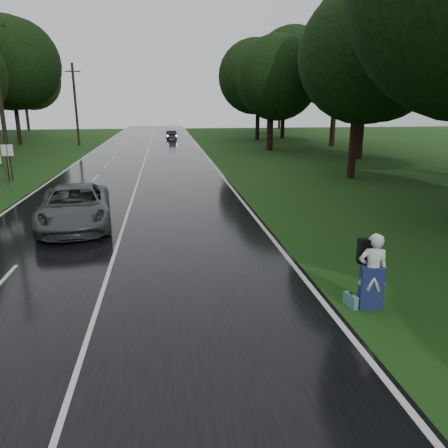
# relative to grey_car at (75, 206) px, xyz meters

# --- Properties ---
(ground) EXTENTS (160.00, 160.00, 0.00)m
(ground) POSITION_rel_grey_car_xyz_m (1.96, -7.74, -0.88)
(ground) COLOR #1C4213
(ground) RESTS_ON ground
(road) EXTENTS (12.00, 140.00, 0.04)m
(road) POSITION_rel_grey_car_xyz_m (1.96, 12.26, -0.86)
(road) COLOR black
(road) RESTS_ON ground
(lane_center) EXTENTS (0.12, 140.00, 0.01)m
(lane_center) POSITION_rel_grey_car_xyz_m (1.96, 12.26, -0.84)
(lane_center) COLOR silver
(lane_center) RESTS_ON road
(grey_car) EXTENTS (3.59, 6.40, 1.69)m
(grey_car) POSITION_rel_grey_car_xyz_m (0.00, 0.00, 0.00)
(grey_car) COLOR #444748
(grey_car) RESTS_ON road
(far_car) EXTENTS (1.63, 3.82, 1.23)m
(far_car) POSITION_rel_grey_car_xyz_m (4.86, 44.62, -0.23)
(far_car) COLOR black
(far_car) RESTS_ON road
(hitchhiker) EXTENTS (0.81, 0.76, 1.98)m
(hitchhiker) POSITION_rel_grey_car_xyz_m (8.86, -8.67, 0.04)
(hitchhiker) COLOR silver
(hitchhiker) RESTS_ON ground
(suitcase) EXTENTS (0.23, 0.49, 0.33)m
(suitcase) POSITION_rel_grey_car_xyz_m (8.40, -8.59, -0.72)
(suitcase) COLOR teal
(suitcase) RESTS_ON ground
(utility_pole_mid) EXTENTS (1.80, 0.28, 10.71)m
(utility_pole_mid) POSITION_rel_grey_car_xyz_m (-6.54, 12.16, -0.88)
(utility_pole_mid) COLOR black
(utility_pole_mid) RESTS_ON ground
(utility_pole_far) EXTENTS (1.80, 0.28, 9.54)m
(utility_pole_far) POSITION_rel_grey_car_xyz_m (-6.54, 36.73, -0.88)
(utility_pole_far) COLOR black
(utility_pole_far) RESTS_ON ground
(road_sign_a) EXTENTS (0.60, 0.10, 2.49)m
(road_sign_a) POSITION_rel_grey_car_xyz_m (-5.24, 6.36, -0.88)
(road_sign_a) COLOR white
(road_sign_a) RESTS_ON ground
(road_sign_b) EXTENTS (0.66, 0.10, 2.74)m
(road_sign_b) POSITION_rel_grey_car_xyz_m (-5.24, 8.33, -0.88)
(road_sign_b) COLOR white
(road_sign_b) RESTS_ON ground
(tree_left_f) EXTENTS (10.56, 10.56, 16.50)m
(tree_left_f) POSITION_rel_grey_car_xyz_m (-14.19, 39.42, -0.88)
(tree_left_f) COLOR black
(tree_left_f) RESTS_ON ground
(tree_right_d) EXTENTS (9.04, 9.04, 14.12)m
(tree_right_d) POSITION_rel_grey_car_xyz_m (16.58, 10.05, -0.88)
(tree_right_d) COLOR black
(tree_right_d) RESTS_ON ground
(tree_right_e) EXTENTS (8.20, 8.20, 12.81)m
(tree_right_e) POSITION_rel_grey_car_xyz_m (15.26, 28.46, -0.88)
(tree_right_e) COLOR black
(tree_right_e) RESTS_ON ground
(tree_right_f) EXTENTS (9.09, 9.09, 14.20)m
(tree_right_f) POSITION_rel_grey_car_xyz_m (16.83, 42.29, -0.88)
(tree_right_f) COLOR black
(tree_right_f) RESTS_ON ground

